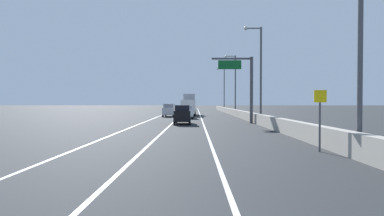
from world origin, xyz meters
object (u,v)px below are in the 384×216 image
object	(u,v)px
car_gray_4	(169,107)
car_red_3	(191,107)
lamp_post_right_second	(259,68)
speed_advisory_sign	(320,116)
lamp_post_right_fourth	(223,87)
lamp_post_right_third	(234,81)
car_silver_2	(169,110)
lamp_post_right_near	(355,14)
car_white_1	(187,112)
car_black_0	(182,115)
overhead_sign_gantry	(245,81)
box_truck	(189,105)

from	to	relation	value
car_gray_4	car_red_3	bearing A→B (deg)	47.15
lamp_post_right_second	car_red_3	xyz separation A→B (m)	(-8.75, 56.43, -5.51)
speed_advisory_sign	lamp_post_right_fourth	size ratio (longest dim) A/B	0.26
lamp_post_right_second	lamp_post_right_third	world-z (taller)	same
lamp_post_right_second	car_silver_2	distance (m)	19.56
speed_advisory_sign	lamp_post_right_near	bearing A→B (deg)	-30.22
speed_advisory_sign	car_white_1	world-z (taller)	speed_advisory_sign
car_silver_2	car_red_3	world-z (taller)	car_silver_2
speed_advisory_sign	lamp_post_right_second	bearing A→B (deg)	86.23
car_black_0	overhead_sign_gantry	bearing A→B (deg)	10.30
overhead_sign_gantry	lamp_post_right_fourth	size ratio (longest dim) A/B	0.66
lamp_post_right_near	box_truck	size ratio (longest dim) A/B	1.16
box_truck	car_black_0	bearing A→B (deg)	-90.56
lamp_post_right_near	car_silver_2	xyz separation A→B (m)	(-11.62, 38.01, -5.38)
car_gray_4	box_truck	xyz separation A→B (m)	(6.10, -29.93, 0.85)
speed_advisory_sign	car_red_3	size ratio (longest dim) A/B	0.65
overhead_sign_gantry	lamp_post_right_near	xyz separation A→B (m)	(1.74, -21.53, 1.71)
car_white_1	car_silver_2	world-z (taller)	car_silver_2
lamp_post_right_fourth	car_black_0	world-z (taller)	lamp_post_right_fourth
lamp_post_right_fourth	car_gray_4	bearing A→B (deg)	167.99
lamp_post_right_fourth	car_black_0	bearing A→B (deg)	-99.99
speed_advisory_sign	car_red_3	distance (m)	79.41
overhead_sign_gantry	lamp_post_right_near	bearing A→B (deg)	-85.39
lamp_post_right_fourth	car_white_1	xyz separation A→B (m)	(-8.64, -37.65, -5.48)
lamp_post_right_near	lamp_post_right_second	size ratio (longest dim) A/B	1.00
lamp_post_right_near	car_red_3	bearing A→B (deg)	96.12
lamp_post_right_third	car_gray_4	xyz separation A→B (m)	(-14.70, 26.51, -5.51)
lamp_post_right_second	overhead_sign_gantry	bearing A→B (deg)	-136.11
lamp_post_right_second	box_truck	xyz separation A→B (m)	(-8.71, 19.97, -4.66)
car_white_1	car_gray_4	world-z (taller)	car_white_1
lamp_post_right_near	lamp_post_right_fourth	bearing A→B (deg)	89.96
overhead_sign_gantry	car_white_1	bearing A→B (deg)	121.95
car_red_3	box_truck	distance (m)	36.47
lamp_post_right_second	car_gray_4	size ratio (longest dim) A/B	2.78
car_silver_2	car_gray_4	size ratio (longest dim) A/B	1.15
car_red_3	car_white_1	bearing A→B (deg)	-90.04
overhead_sign_gantry	lamp_post_right_second	world-z (taller)	lamp_post_right_second
lamp_post_right_second	lamp_post_right_fourth	world-z (taller)	same
overhead_sign_gantry	car_red_3	xyz separation A→B (m)	(-6.82, 58.30, -3.80)
car_silver_2	lamp_post_right_near	bearing A→B (deg)	-73.00
lamp_post_right_third	car_silver_2	size ratio (longest dim) A/B	2.41
overhead_sign_gantry	lamp_post_right_fourth	xyz separation A→B (m)	(1.79, 48.64, 1.71)
lamp_post_right_third	car_silver_2	xyz separation A→B (m)	(-11.70, -8.77, -5.38)
lamp_post_right_near	lamp_post_right_fourth	world-z (taller)	same
lamp_post_right_near	speed_advisory_sign	bearing A→B (deg)	149.78
box_truck	car_gray_4	bearing A→B (deg)	101.52
lamp_post_right_fourth	car_gray_4	xyz separation A→B (m)	(-14.66, 3.12, -5.51)
lamp_post_right_third	lamp_post_right_second	bearing A→B (deg)	-89.72
car_gray_4	car_white_1	bearing A→B (deg)	-81.60
overhead_sign_gantry	speed_advisory_sign	xyz separation A→B (m)	(0.44, -20.77, -2.96)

